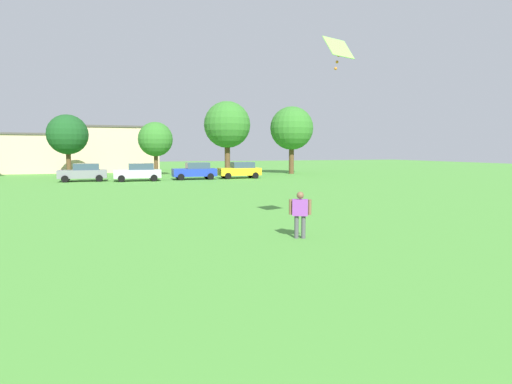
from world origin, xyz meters
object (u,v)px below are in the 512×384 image
at_px(parked_car_gray_0, 84,172).
at_px(parked_car_blue_2, 195,171).
at_px(adult_bystander, 300,211).
at_px(tree_far_right, 292,128).
at_px(parked_car_silver_1, 138,172).
at_px(parked_car_yellow_3, 240,170).
at_px(tree_right, 227,125).
at_px(tree_left, 67,135).
at_px(tree_center, 155,139).
at_px(kite, 338,50).

height_order(parked_car_gray_0, parked_car_blue_2, same).
xyz_separation_m(adult_bystander, tree_far_right, (15.03, 35.62, 4.63)).
bearing_deg(parked_car_silver_1, tree_far_right, -159.90).
bearing_deg(tree_far_right, parked_car_blue_2, -154.43).
relative_size(parked_car_blue_2, parked_car_yellow_3, 1.00).
bearing_deg(tree_right, tree_left, -179.84).
bearing_deg(tree_far_right, parked_car_gray_0, -166.47).
distance_m(tree_left, tree_center, 9.40).
xyz_separation_m(parked_car_gray_0, tree_far_right, (23.56, 5.67, 4.71)).
relative_size(parked_car_gray_0, parked_car_silver_1, 1.00).
distance_m(parked_car_silver_1, tree_left, 12.27).
relative_size(tree_left, tree_far_right, 0.83).
xyz_separation_m(parked_car_gray_0, parked_car_yellow_3, (15.16, -0.45, 0.00)).
height_order(parked_car_blue_2, tree_far_right, tree_far_right).
height_order(tree_left, tree_far_right, tree_far_right).
bearing_deg(adult_bystander, tree_far_right, 92.52).
bearing_deg(tree_center, tree_far_right, -5.34).
distance_m(parked_car_gray_0, tree_far_right, 24.69).
bearing_deg(parked_car_blue_2, adult_bystander, 86.37).
relative_size(parked_car_blue_2, tree_center, 0.70).
bearing_deg(tree_right, tree_center, -172.61).
bearing_deg(tree_center, adult_bystander, -88.11).
bearing_deg(tree_left, kite, -72.54).
bearing_deg(tree_right, parked_car_gray_0, -152.64).
bearing_deg(tree_far_right, tree_left, 174.19).
bearing_deg(adult_bystander, tree_center, 117.28).
bearing_deg(tree_left, parked_car_yellow_3, -26.94).
bearing_deg(parked_car_blue_2, kite, 89.14).
distance_m(parked_car_yellow_3, tree_left, 19.62).
relative_size(tree_center, tree_far_right, 0.74).
height_order(tree_center, tree_far_right, tree_far_right).
distance_m(adult_bystander, tree_center, 37.29).
bearing_deg(parked_car_silver_1, adult_bystander, 97.26).
bearing_deg(tree_far_right, parked_car_silver_1, -159.90).
distance_m(parked_car_silver_1, tree_center, 9.31).
xyz_separation_m(parked_car_blue_2, tree_right, (5.69, 8.96, 5.14)).
relative_size(adult_bystander, tree_far_right, 0.19).
distance_m(parked_car_silver_1, parked_car_yellow_3, 10.31).
distance_m(adult_bystander, parked_car_yellow_3, 30.23).
height_order(parked_car_yellow_3, tree_left, tree_left).
bearing_deg(tree_far_right, tree_center, 174.66).
bearing_deg(kite, parked_car_gray_0, 108.49).
distance_m(tree_center, tree_right, 9.04).
relative_size(adult_bystander, kite, 1.31).
xyz_separation_m(kite, tree_far_right, (13.61, 35.45, -0.74)).
xyz_separation_m(parked_car_gray_0, parked_car_silver_1, (4.87, -1.17, 0.00)).
distance_m(adult_bystander, kite, 5.56).
height_order(parked_car_gray_0, tree_far_right, tree_far_right).
bearing_deg(tree_far_right, kite, -110.99).
height_order(parked_car_gray_0, parked_car_silver_1, same).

